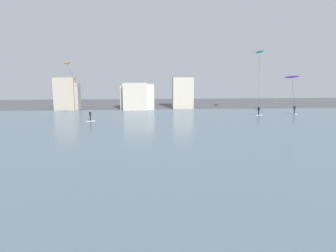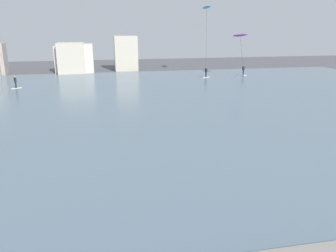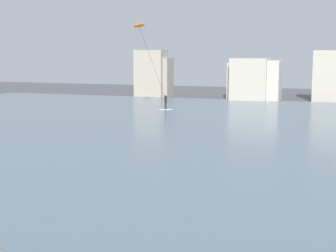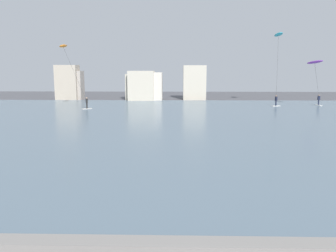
{
  "view_description": "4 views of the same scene",
  "coord_description": "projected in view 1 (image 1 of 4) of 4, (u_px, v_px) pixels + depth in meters",
  "views": [
    {
      "loc": [
        -4.61,
        -5.01,
        7.92
      ],
      "look_at": [
        -3.05,
        17.48,
        3.84
      ],
      "focal_mm": 33.61,
      "sensor_mm": 36.0,
      "label": 1
    },
    {
      "loc": [
        -1.94,
        -4.86,
        8.34
      ],
      "look_at": [
        1.65,
        13.17,
        2.8
      ],
      "focal_mm": 36.19,
      "sensor_mm": 36.0,
      "label": 2
    },
    {
      "loc": [
        4.0,
        -6.28,
        6.13
      ],
      "look_at": [
        -3.12,
        14.52,
        2.86
      ],
      "focal_mm": 53.62,
      "sensor_mm": 36.0,
      "label": 3
    },
    {
      "loc": [
        -0.43,
        -5.61,
        5.93
      ],
      "look_at": [
        -0.99,
        16.83,
        2.13
      ],
      "focal_mm": 37.13,
      "sensor_mm": 36.0,
      "label": 4
    }
  ],
  "objects": [
    {
      "name": "kitesurfer_cyan",
      "position": [
        259.0,
        57.0,
        55.19
      ],
      "size": [
        2.15,
        5.32,
        11.21
      ],
      "color": "silver",
      "rests_on": "water_bay"
    },
    {
      "name": "water_bay",
      "position": [
        186.0,
        138.0,
        36.62
      ],
      "size": [
        84.0,
        52.0,
        0.1
      ],
      "primitive_type": "cube",
      "color": "slate",
      "rests_on": "ground"
    },
    {
      "name": "kitesurfer_orange",
      "position": [
        70.0,
        69.0,
        47.05
      ],
      "size": [
        4.62,
        3.08,
        9.12
      ],
      "color": "silver",
      "rests_on": "water_bay"
    },
    {
      "name": "far_shore_buildings",
      "position": [
        124.0,
        95.0,
        62.48
      ],
      "size": [
        27.37,
        5.35,
        6.34
      ],
      "color": "#B7A893",
      "rests_on": "ground"
    },
    {
      "name": "kitesurfer_purple",
      "position": [
        292.0,
        80.0,
        52.94
      ],
      "size": [
        3.09,
        4.44,
        6.93
      ],
      "color": "silver",
      "rests_on": "water_bay"
    }
  ]
}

